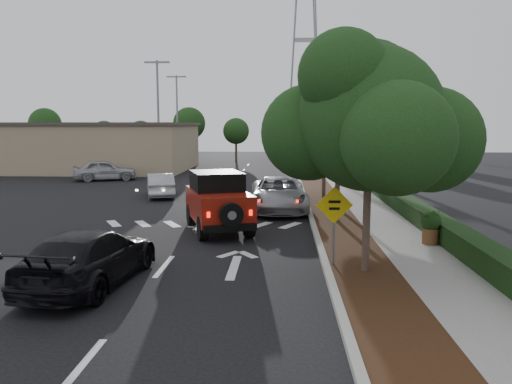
# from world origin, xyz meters

# --- Properties ---
(ground) EXTENTS (120.00, 120.00, 0.00)m
(ground) POSITION_xyz_m (0.00, 0.00, 0.00)
(ground) COLOR black
(ground) RESTS_ON ground
(curb) EXTENTS (0.20, 70.00, 0.15)m
(curb) POSITION_xyz_m (4.60, 12.00, 0.07)
(curb) COLOR #9E9B93
(curb) RESTS_ON ground
(planting_strip) EXTENTS (1.80, 70.00, 0.12)m
(planting_strip) POSITION_xyz_m (5.60, 12.00, 0.06)
(planting_strip) COLOR black
(planting_strip) RESTS_ON ground
(sidewalk) EXTENTS (2.00, 70.00, 0.12)m
(sidewalk) POSITION_xyz_m (7.50, 12.00, 0.06)
(sidewalk) COLOR gray
(sidewalk) RESTS_ON ground
(hedge) EXTENTS (0.80, 70.00, 0.80)m
(hedge) POSITION_xyz_m (8.90, 12.00, 0.40)
(hedge) COLOR black
(hedge) RESTS_ON ground
(commercial_building) EXTENTS (22.00, 12.00, 4.00)m
(commercial_building) POSITION_xyz_m (-16.00, 30.00, 2.00)
(commercial_building) COLOR gray
(commercial_building) RESTS_ON ground
(transmission_tower) EXTENTS (7.00, 4.00, 28.00)m
(transmission_tower) POSITION_xyz_m (6.00, 48.00, 0.00)
(transmission_tower) COLOR slate
(transmission_tower) RESTS_ON ground
(street_tree_near) EXTENTS (3.80, 3.80, 5.92)m
(street_tree_near) POSITION_xyz_m (5.60, -0.50, 0.00)
(street_tree_near) COLOR black
(street_tree_near) RESTS_ON ground
(street_tree_mid) EXTENTS (3.20, 3.20, 5.32)m
(street_tree_mid) POSITION_xyz_m (5.60, 6.50, 0.00)
(street_tree_mid) COLOR black
(street_tree_mid) RESTS_ON ground
(street_tree_far) EXTENTS (3.40, 3.40, 5.62)m
(street_tree_far) POSITION_xyz_m (5.60, 13.00, 0.00)
(street_tree_far) COLOR black
(street_tree_far) RESTS_ON ground
(light_pole_a) EXTENTS (2.00, 0.22, 9.00)m
(light_pole_a) POSITION_xyz_m (-6.50, 26.00, 0.00)
(light_pole_a) COLOR slate
(light_pole_a) RESTS_ON ground
(light_pole_b) EXTENTS (2.00, 0.22, 9.00)m
(light_pole_b) POSITION_xyz_m (-7.50, 38.00, 0.00)
(light_pole_b) COLOR slate
(light_pole_b) RESTS_ON ground
(red_jeep) EXTENTS (3.10, 4.57, 2.24)m
(red_jeep) POSITION_xyz_m (0.89, 5.01, 1.14)
(red_jeep) COLOR black
(red_jeep) RESTS_ON ground
(silver_suv_ahead) EXTENTS (2.80, 5.67, 1.55)m
(silver_suv_ahead) POSITION_xyz_m (3.20, 9.50, 0.77)
(silver_suv_ahead) COLOR #A4A5AB
(silver_suv_ahead) RESTS_ON ground
(black_suv_oncoming) EXTENTS (2.51, 5.11, 1.43)m
(black_suv_oncoming) POSITION_xyz_m (-1.47, -1.69, 0.71)
(black_suv_oncoming) COLOR black
(black_suv_oncoming) RESTS_ON ground
(silver_sedan_oncoming) EXTENTS (2.47, 4.23, 1.32)m
(silver_sedan_oncoming) POSITION_xyz_m (-3.44, 13.70, 0.66)
(silver_sedan_oncoming) COLOR #AAADB2
(silver_sedan_oncoming) RESTS_ON ground
(parked_suv) EXTENTS (4.72, 3.21, 1.49)m
(parked_suv) POSITION_xyz_m (-9.37, 21.47, 0.75)
(parked_suv) COLOR #A3A6AA
(parked_suv) RESTS_ON ground
(speed_hump_sign) EXTENTS (1.04, 0.11, 2.21)m
(speed_hump_sign) POSITION_xyz_m (4.80, 0.07, 1.53)
(speed_hump_sign) COLOR slate
(speed_hump_sign) RESTS_ON ground
(terracotta_planter) EXTENTS (0.65, 0.65, 1.14)m
(terracotta_planter) POSITION_xyz_m (8.24, 2.67, 0.77)
(terracotta_planter) COLOR brown
(terracotta_planter) RESTS_ON ground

